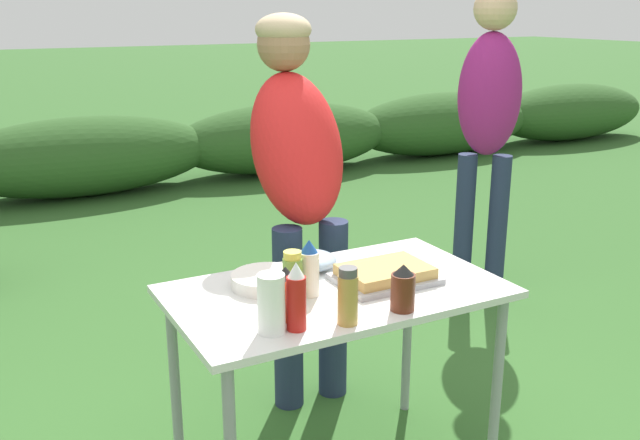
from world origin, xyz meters
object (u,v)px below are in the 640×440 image
object	(u,v)px
paper_cup_stack	(271,304)
standing_person_in_gray_fleece	(488,114)
plate_stack	(266,280)
ketchup_bottle	(296,298)
food_tray	(385,274)
mayo_bottle	(309,269)
bbq_sauce_bottle	(403,288)
standing_person_with_beanie	(298,168)
mixing_bowl	(311,260)
spice_jar	(348,297)
folding_table	(336,309)
hot_sauce_bottle	(286,294)
relish_jar	(293,277)

from	to	relation	value
paper_cup_stack	standing_person_in_gray_fleece	xyz separation A→B (m)	(1.92, 1.34, 0.24)
plate_stack	ketchup_bottle	bearing A→B (deg)	-99.29
food_tray	standing_person_in_gray_fleece	size ratio (longest dim) A/B	0.19
plate_stack	mayo_bottle	world-z (taller)	mayo_bottle
bbq_sauce_bottle	standing_person_with_beanie	world-z (taller)	standing_person_with_beanie
mixing_bowl	spice_jar	world-z (taller)	spice_jar
mixing_bowl	mayo_bottle	xyz separation A→B (m)	(-0.12, -0.21, 0.06)
standing_person_with_beanie	paper_cup_stack	bearing A→B (deg)	-120.23
folding_table	paper_cup_stack	size ratio (longest dim) A/B	6.21
food_tray	ketchup_bottle	size ratio (longest dim) A/B	1.60
hot_sauce_bottle	food_tray	bearing A→B (deg)	14.81
paper_cup_stack	relish_jar	bearing A→B (deg)	49.55
standing_person_in_gray_fleece	paper_cup_stack	bearing A→B (deg)	-105.76
plate_stack	relish_jar	bearing A→B (deg)	-79.30
mixing_bowl	paper_cup_stack	size ratio (longest dim) A/B	1.03
ketchup_bottle	mixing_bowl	bearing A→B (deg)	57.82
paper_cup_stack	food_tray	bearing A→B (deg)	19.58
ketchup_bottle	hot_sauce_bottle	distance (m)	0.08
spice_jar	standing_person_in_gray_fleece	size ratio (longest dim) A/B	0.10
food_tray	ketchup_bottle	world-z (taller)	ketchup_bottle
folding_table	ketchup_bottle	bearing A→B (deg)	-139.03
plate_stack	mixing_bowl	world-z (taller)	mixing_bowl
hot_sauce_bottle	standing_person_in_gray_fleece	size ratio (longest dim) A/B	0.10
folding_table	ketchup_bottle	world-z (taller)	ketchup_bottle
food_tray	plate_stack	size ratio (longest dim) A/B	1.41
food_tray	spice_jar	distance (m)	0.37
folding_table	mixing_bowl	size ratio (longest dim) A/B	6.05
plate_stack	standing_person_with_beanie	world-z (taller)	standing_person_with_beanie
food_tray	standing_person_with_beanie	world-z (taller)	standing_person_with_beanie
food_tray	relish_jar	size ratio (longest dim) A/B	2.02
mixing_bowl	ketchup_bottle	bearing A→B (deg)	-122.18
mixing_bowl	standing_person_in_gray_fleece	size ratio (longest dim) A/B	0.10
hot_sauce_bottle	mayo_bottle	bearing A→B (deg)	41.75
paper_cup_stack	standing_person_in_gray_fleece	size ratio (longest dim) A/B	0.10
folding_table	hot_sauce_bottle	distance (m)	0.33
plate_stack	ketchup_bottle	world-z (taller)	ketchup_bottle
paper_cup_stack	standing_person_with_beanie	size ratio (longest dim) A/B	0.11
standing_person_in_gray_fleece	relish_jar	bearing A→B (deg)	-107.42
mayo_bottle	hot_sauce_bottle	xyz separation A→B (m)	(-0.15, -0.13, -0.01)
mixing_bowl	standing_person_in_gray_fleece	world-z (taller)	standing_person_in_gray_fleece
folding_table	standing_person_in_gray_fleece	distance (m)	2.00
paper_cup_stack	bbq_sauce_bottle	bearing A→B (deg)	-6.07
plate_stack	paper_cup_stack	world-z (taller)	paper_cup_stack
plate_stack	relish_jar	size ratio (longest dim) A/B	1.43
bbq_sauce_bottle	relish_jar	xyz separation A→B (m)	(-0.26, 0.23, 0.01)
food_tray	relish_jar	world-z (taller)	relish_jar
relish_jar	mixing_bowl	bearing A→B (deg)	51.04
paper_cup_stack	standing_person_with_beanie	distance (m)	1.01
plate_stack	paper_cup_stack	bearing A→B (deg)	-111.20
plate_stack	hot_sauce_bottle	world-z (taller)	hot_sauce_bottle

